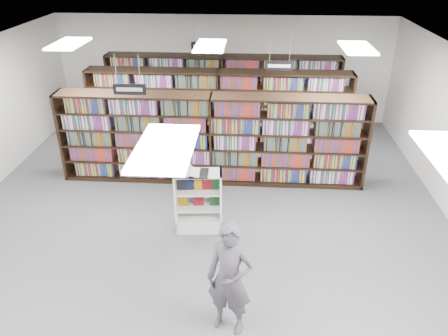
# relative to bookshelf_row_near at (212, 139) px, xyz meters

# --- Properties ---
(floor) EXTENTS (12.00, 12.00, 0.00)m
(floor) POSITION_rel_bookshelf_row_near_xyz_m (0.00, -2.00, -1.05)
(floor) COLOR #4A494E
(floor) RESTS_ON ground
(ceiling) EXTENTS (10.00, 12.00, 0.10)m
(ceiling) POSITION_rel_bookshelf_row_near_xyz_m (0.00, -2.00, 2.15)
(ceiling) COLOR silver
(ceiling) RESTS_ON wall_back
(wall_back) EXTENTS (10.00, 0.10, 3.20)m
(wall_back) POSITION_rel_bookshelf_row_near_xyz_m (0.00, 4.00, 0.55)
(wall_back) COLOR white
(wall_back) RESTS_ON ground
(bookshelf_row_near) EXTENTS (7.00, 0.60, 2.10)m
(bookshelf_row_near) POSITION_rel_bookshelf_row_near_xyz_m (0.00, 0.00, 0.00)
(bookshelf_row_near) COLOR black
(bookshelf_row_near) RESTS_ON floor
(bookshelf_row_mid) EXTENTS (7.00, 0.60, 2.10)m
(bookshelf_row_mid) POSITION_rel_bookshelf_row_near_xyz_m (0.00, 2.00, 0.00)
(bookshelf_row_mid) COLOR black
(bookshelf_row_mid) RESTS_ON floor
(bookshelf_row_far) EXTENTS (7.00, 0.60, 2.10)m
(bookshelf_row_far) POSITION_rel_bookshelf_row_near_xyz_m (0.00, 3.70, 0.00)
(bookshelf_row_far) COLOR black
(bookshelf_row_far) RESTS_ON floor
(aisle_sign_left) EXTENTS (0.65, 0.02, 0.80)m
(aisle_sign_left) POSITION_rel_bookshelf_row_near_xyz_m (-1.50, -1.00, 1.48)
(aisle_sign_left) COLOR #B2B2B7
(aisle_sign_left) RESTS_ON ceiling
(aisle_sign_right) EXTENTS (0.65, 0.02, 0.80)m
(aisle_sign_right) POSITION_rel_bookshelf_row_near_xyz_m (1.50, 1.00, 1.48)
(aisle_sign_right) COLOR #B2B2B7
(aisle_sign_right) RESTS_ON ceiling
(aisle_sign_center) EXTENTS (0.65, 0.02, 0.80)m
(aisle_sign_center) POSITION_rel_bookshelf_row_near_xyz_m (-0.50, 3.00, 1.48)
(aisle_sign_center) COLOR #B2B2B7
(aisle_sign_center) RESTS_ON ceiling
(troffer_front_center) EXTENTS (0.60, 1.20, 0.04)m
(troffer_front_center) POSITION_rel_bookshelf_row_near_xyz_m (0.00, -5.00, 2.11)
(troffer_front_center) COLOR white
(troffer_front_center) RESTS_ON ceiling
(troffer_back_left) EXTENTS (0.60, 1.20, 0.04)m
(troffer_back_left) POSITION_rel_bookshelf_row_near_xyz_m (-3.00, 0.00, 2.11)
(troffer_back_left) COLOR white
(troffer_back_left) RESTS_ON ceiling
(troffer_back_center) EXTENTS (0.60, 1.20, 0.04)m
(troffer_back_center) POSITION_rel_bookshelf_row_near_xyz_m (0.00, 0.00, 2.11)
(troffer_back_center) COLOR white
(troffer_back_center) RESTS_ON ceiling
(troffer_back_right) EXTENTS (0.60, 1.20, 0.04)m
(troffer_back_right) POSITION_rel_bookshelf_row_near_xyz_m (3.00, 0.00, 2.11)
(troffer_back_right) COLOR white
(troffer_back_right) RESTS_ON ceiling
(endcap_display) EXTENTS (0.94, 0.53, 1.26)m
(endcap_display) POSITION_rel_bookshelf_row_near_xyz_m (-0.07, -1.97, -0.61)
(endcap_display) COLOR silver
(endcap_display) RESTS_ON floor
(open_book) EXTENTS (0.73, 0.44, 0.13)m
(open_book) POSITION_rel_bookshelf_row_near_xyz_m (-0.23, -2.07, 0.24)
(open_book) COLOR black
(open_book) RESTS_ON endcap_display
(shopper) EXTENTS (0.76, 0.60, 1.82)m
(shopper) POSITION_rel_bookshelf_row_near_xyz_m (0.67, -4.46, -0.14)
(shopper) COLOR #524D59
(shopper) RESTS_ON floor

